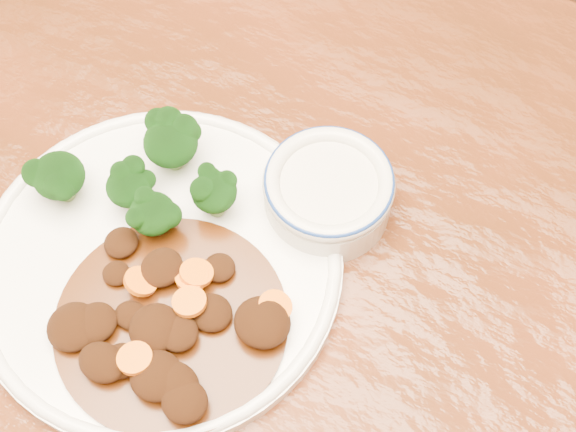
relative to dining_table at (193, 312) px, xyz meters
The scene contains 5 objects.
dining_table is the anchor object (origin of this frame).
dinner_plate 0.09m from the dining_table, 169.18° to the right, with size 0.30×0.30×0.02m.
broccoli_florets 0.15m from the dining_table, 147.79° to the left, with size 0.16×0.12×0.05m.
mince_stew 0.12m from the dining_table, 64.81° to the right, with size 0.18×0.18×0.03m.
dip_bowl 0.17m from the dining_table, 60.09° to the left, with size 0.11×0.11×0.05m.
Camera 1 is at (0.22, -0.19, 1.36)m, focal length 50.00 mm.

